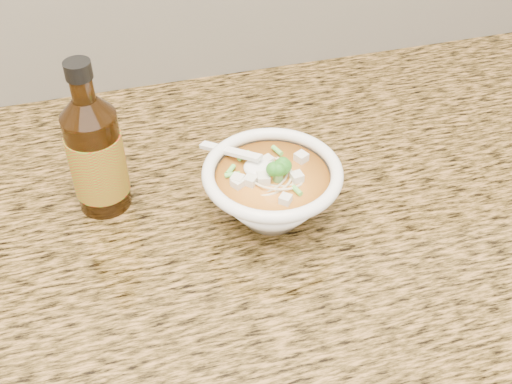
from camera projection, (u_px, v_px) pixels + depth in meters
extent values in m
cube|color=olive|center=(110.00, 240.00, 0.79)|extent=(4.00, 0.68, 0.04)
cylinder|color=white|center=(272.00, 213.00, 0.79)|extent=(0.07, 0.07, 0.01)
torus|color=white|center=(272.00, 173.00, 0.75)|extent=(0.17, 0.17, 0.02)
torus|color=beige|center=(282.00, 170.00, 0.76)|extent=(0.10, 0.10, 0.00)
torus|color=beige|center=(276.00, 169.00, 0.76)|extent=(0.10, 0.10, 0.00)
torus|color=beige|center=(275.00, 182.00, 0.75)|extent=(0.10, 0.10, 0.00)
torus|color=beige|center=(270.00, 180.00, 0.75)|extent=(0.08, 0.08, 0.00)
torus|color=beige|center=(279.00, 185.00, 0.75)|extent=(0.10, 0.10, 0.00)
torus|color=beige|center=(282.00, 180.00, 0.76)|extent=(0.08, 0.08, 0.00)
torus|color=beige|center=(257.00, 176.00, 0.76)|extent=(0.08, 0.08, 0.00)
cube|color=silver|center=(291.00, 157.00, 0.77)|extent=(0.02, 0.02, 0.01)
cube|color=silver|center=(285.00, 184.00, 0.74)|extent=(0.02, 0.02, 0.01)
cube|color=silver|center=(242.00, 191.00, 0.73)|extent=(0.02, 0.02, 0.01)
cube|color=silver|center=(269.00, 165.00, 0.76)|extent=(0.02, 0.02, 0.01)
cube|color=silver|center=(298.00, 178.00, 0.74)|extent=(0.01, 0.01, 0.01)
cube|color=silver|center=(302.00, 180.00, 0.74)|extent=(0.02, 0.02, 0.01)
cube|color=silver|center=(244.00, 164.00, 0.76)|extent=(0.01, 0.01, 0.01)
cube|color=silver|center=(266.00, 153.00, 0.78)|extent=(0.02, 0.02, 0.01)
cube|color=silver|center=(273.00, 183.00, 0.74)|extent=(0.02, 0.02, 0.01)
cube|color=silver|center=(302.00, 168.00, 0.76)|extent=(0.02, 0.02, 0.01)
ellipsoid|color=#196014|center=(278.00, 170.00, 0.74)|extent=(0.03, 0.03, 0.03)
cylinder|color=#68D351|center=(299.00, 163.00, 0.76)|extent=(0.01, 0.02, 0.01)
cylinder|color=#68D351|center=(258.00, 149.00, 0.78)|extent=(0.01, 0.02, 0.01)
cylinder|color=#68D351|center=(252.00, 186.00, 0.73)|extent=(0.02, 0.01, 0.01)
cylinder|color=#68D351|center=(254.00, 195.00, 0.72)|extent=(0.02, 0.02, 0.01)
cylinder|color=#68D351|center=(263.00, 162.00, 0.76)|extent=(0.01, 0.02, 0.01)
cylinder|color=#68D351|center=(301.00, 193.00, 0.72)|extent=(0.01, 0.02, 0.01)
ellipsoid|color=white|center=(259.00, 168.00, 0.76)|extent=(0.04, 0.04, 0.01)
cube|color=white|center=(230.00, 151.00, 0.77)|extent=(0.06, 0.08, 0.02)
cylinder|color=#351B07|center=(98.00, 161.00, 0.77)|extent=(0.08, 0.08, 0.13)
cylinder|color=#351B07|center=(82.00, 89.00, 0.70)|extent=(0.03, 0.03, 0.03)
cylinder|color=black|center=(78.00, 70.00, 0.68)|extent=(0.04, 0.04, 0.02)
cylinder|color=red|center=(98.00, 163.00, 0.77)|extent=(0.09, 0.09, 0.08)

